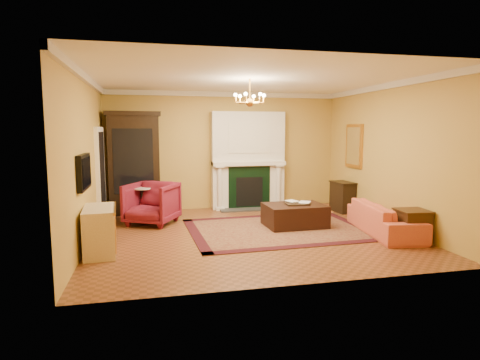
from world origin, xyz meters
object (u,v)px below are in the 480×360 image
object	(u,v)px
coral_sofa	(385,214)
pedestal_table	(142,202)
commode	(100,230)
console_table	(343,197)
china_cabinet	(134,165)
wingback_armchair	(152,201)
leather_ottoman	(295,215)
end_table	(412,227)

from	to	relation	value
coral_sofa	pedestal_table	bearing A→B (deg)	73.12
commode	console_table	distance (m)	5.95
pedestal_table	coral_sofa	world-z (taller)	coral_sofa
pedestal_table	commode	size ratio (longest dim) A/B	0.74
china_cabinet	wingback_armchair	size ratio (longest dim) A/B	2.37
china_cabinet	leather_ottoman	xyz separation A→B (m)	(3.34, -2.17, -0.94)
pedestal_table	end_table	distance (m)	5.59
console_table	china_cabinet	bearing A→B (deg)	165.38
wingback_armchair	pedestal_table	size ratio (longest dim) A/B	1.31
wingback_armchair	pedestal_table	bearing A→B (deg)	148.98
end_table	leather_ottoman	distance (m)	2.31
pedestal_table	end_table	xyz separation A→B (m)	(4.80, -2.86, -0.15)
wingback_armchair	end_table	distance (m)	5.24
end_table	console_table	size ratio (longest dim) A/B	0.79
pedestal_table	commode	distance (m)	2.38
china_cabinet	leather_ottoman	distance (m)	4.09
coral_sofa	leather_ottoman	world-z (taller)	coral_sofa
commode	leather_ottoman	world-z (taller)	commode
commode	pedestal_table	bearing A→B (deg)	69.78
pedestal_table	leather_ottoman	distance (m)	3.39
end_table	wingback_armchair	bearing A→B (deg)	151.29
coral_sofa	end_table	size ratio (longest dim) A/B	3.56
wingback_armchair	coral_sofa	distance (m)	4.84
coral_sofa	end_table	distance (m)	0.70
wingback_armchair	coral_sofa	size ratio (longest dim) A/B	0.49
wingback_armchair	coral_sofa	world-z (taller)	wingback_armchair
china_cabinet	leather_ottoman	size ratio (longest dim) A/B	1.92
end_table	console_table	xyz separation A→B (m)	(0.06, 2.83, 0.08)
china_cabinet	console_table	bearing A→B (deg)	-14.49
coral_sofa	end_table	world-z (taller)	coral_sofa
china_cabinet	wingback_armchair	world-z (taller)	china_cabinet
pedestal_table	wingback_armchair	bearing A→B (deg)	-58.80
coral_sofa	commode	bearing A→B (deg)	99.21
pedestal_table	coral_sofa	size ratio (longest dim) A/B	0.37
commode	leather_ottoman	bearing A→B (deg)	10.85
end_table	leather_ottoman	xyz separation A→B (m)	(-1.66, 1.61, -0.04)
console_table	end_table	bearing A→B (deg)	-95.17
china_cabinet	coral_sofa	size ratio (longest dim) A/B	1.16
china_cabinet	end_table	distance (m)	6.33
leather_ottoman	end_table	bearing A→B (deg)	-46.06
coral_sofa	console_table	xyz separation A→B (m)	(0.18, 2.14, -0.04)
end_table	leather_ottoman	bearing A→B (deg)	135.76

